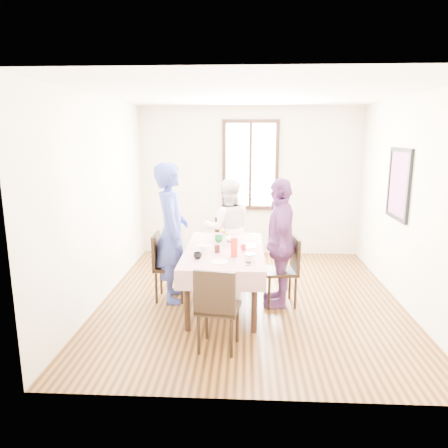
{
  "coord_description": "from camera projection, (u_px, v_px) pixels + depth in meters",
  "views": [
    {
      "loc": [
        -0.08,
        -5.43,
        2.22
      ],
      "look_at": [
        -0.35,
        -0.27,
        1.1
      ],
      "focal_mm": 33.6,
      "sensor_mm": 36.0,
      "label": 1
    }
  ],
  "objects": [
    {
      "name": "plate_left",
      "position": [
        204.0,
        246.0,
        5.52
      ],
      "size": [
        0.2,
        0.2,
        0.01
      ],
      "primitive_type": "cylinder",
      "color": "white",
      "rests_on": "tablecloth"
    },
    {
      "name": "drinking_glass",
      "position": [
        203.0,
        250.0,
        5.14
      ],
      "size": [
        0.07,
        0.07,
        0.1
      ],
      "primitive_type": "cylinder",
      "color": "silver",
      "rests_on": "tablecloth"
    },
    {
      "name": "chair_left",
      "position": [
        171.0,
        267.0,
        5.66
      ],
      "size": [
        0.42,
        0.42,
        0.91
      ],
      "primitive_type": "cube",
      "rotation": [
        0.0,
        0.0,
        -1.56
      ],
      "color": "black",
      "rests_on": "ground"
    },
    {
      "name": "chair_near",
      "position": [
        218.0,
        307.0,
        4.34
      ],
      "size": [
        0.48,
        0.48,
        0.91
      ],
      "primitive_type": "cube",
      "rotation": [
        0.0,
        0.0,
        -0.15
      ],
      "color": "black",
      "rests_on": "ground"
    },
    {
      "name": "mug_flag",
      "position": [
        244.0,
        248.0,
        5.31
      ],
      "size": [
        0.09,
        0.09,
        0.08
      ],
      "primitive_type": "imported",
      "rotation": [
        0.0,
        0.0,
        0.16
      ],
      "color": "red",
      "rests_on": "tablecloth"
    },
    {
      "name": "butter_lid",
      "position": [
        250.0,
        254.0,
        4.92
      ],
      "size": [
        0.12,
        0.12,
        0.01
      ],
      "primitive_type": "cylinder",
      "color": "blue",
      "rests_on": "butter_tub"
    },
    {
      "name": "person_far",
      "position": [
        228.0,
        228.0,
        6.5
      ],
      "size": [
        0.81,
        0.66,
        1.55
      ],
      "primitive_type": "imported",
      "rotation": [
        0.0,
        0.0,
        3.25
      ],
      "color": "white",
      "rests_on": "ground"
    },
    {
      "name": "window_frame",
      "position": [
        250.0,
        165.0,
        7.59
      ],
      "size": [
        1.02,
        0.06,
        1.62
      ],
      "primitive_type": "cube",
      "color": "black",
      "rests_on": "back_wall"
    },
    {
      "name": "person_left",
      "position": [
        171.0,
        233.0,
        5.55
      ],
      "size": [
        0.56,
        0.75,
        1.86
      ],
      "primitive_type": "imported",
      "rotation": [
        0.0,
        0.0,
        1.76
      ],
      "color": "#323D8F",
      "rests_on": "ground"
    },
    {
      "name": "chair_far",
      "position": [
        228.0,
        248.0,
        6.59
      ],
      "size": [
        0.45,
        0.45,
        0.91
      ],
      "primitive_type": "cube",
      "rotation": [
        0.0,
        0.0,
        3.21
      ],
      "color": "black",
      "rests_on": "ground"
    },
    {
      "name": "serving_bowl",
      "position": [
        232.0,
        239.0,
        5.78
      ],
      "size": [
        0.25,
        0.25,
        0.05
      ],
      "primitive_type": "imported",
      "rotation": [
        0.0,
        0.0,
        0.19
      ],
      "color": "white",
      "rests_on": "tablecloth"
    },
    {
      "name": "chair_right",
      "position": [
        280.0,
        271.0,
        5.48
      ],
      "size": [
        0.46,
        0.46,
        0.91
      ],
      "primitive_type": "cube",
      "rotation": [
        0.0,
        0.0,
        1.68
      ],
      "color": "black",
      "rests_on": "ground"
    },
    {
      "name": "art_poster",
      "position": [
        399.0,
        184.0,
        5.63
      ],
      "size": [
        0.04,
        0.76,
        0.96
      ],
      "primitive_type": "cube",
      "color": "red",
      "rests_on": "right_wall"
    },
    {
      "name": "ground",
      "position": [
        250.0,
        298.0,
        5.76
      ],
      "size": [
        4.5,
        4.5,
        0.0
      ],
      "primitive_type": "plane",
      "color": "#321C0C",
      "rests_on": "ground"
    },
    {
      "name": "butter_tub",
      "position": [
        250.0,
        257.0,
        4.93
      ],
      "size": [
        0.12,
        0.12,
        0.06
      ],
      "primitive_type": "cylinder",
      "color": "white",
      "rests_on": "tablecloth"
    },
    {
      "name": "plate_right",
      "position": [
        248.0,
        246.0,
        5.49
      ],
      "size": [
        0.2,
        0.2,
        0.01
      ],
      "primitive_type": "cylinder",
      "color": "white",
      "rests_on": "tablecloth"
    },
    {
      "name": "back_wall",
      "position": [
        250.0,
        182.0,
        7.67
      ],
      "size": [
        4.0,
        0.0,
        4.0
      ],
      "primitive_type": "plane",
      "rotation": [
        1.57,
        0.0,
        0.0
      ],
      "color": "beige",
      "rests_on": "ground"
    },
    {
      "name": "flower_vase",
      "position": [
        225.0,
        242.0,
        5.48
      ],
      "size": [
        0.06,
        0.06,
        0.12
      ],
      "primitive_type": "cylinder",
      "color": "silver",
      "rests_on": "tablecloth"
    },
    {
      "name": "right_wall",
      "position": [
        408.0,
        202.0,
        5.37
      ],
      "size": [
        0.0,
        4.5,
        4.5
      ],
      "primitive_type": "plane",
      "rotation": [
        1.57,
        0.0,
        -1.57
      ],
      "color": "beige",
      "rests_on": "ground"
    },
    {
      "name": "mug_black",
      "position": [
        197.0,
        256.0,
        4.96
      ],
      "size": [
        0.1,
        0.1,
        0.08
      ],
      "primitive_type": "imported",
      "rotation": [
        0.0,
        0.0,
        -0.06
      ],
      "color": "black",
      "rests_on": "tablecloth"
    },
    {
      "name": "dining_table",
      "position": [
        224.0,
        277.0,
        5.48
      ],
      "size": [
        0.88,
        1.68,
        0.75
      ],
      "primitive_type": "cube",
      "color": "black",
      "rests_on": "ground"
    },
    {
      "name": "window_pane",
      "position": [
        250.0,
        165.0,
        7.6
      ],
      "size": [
        0.9,
        0.02,
        1.5
      ],
      "primitive_type": "cube",
      "color": "white",
      "rests_on": "back_wall"
    },
    {
      "name": "tablecloth",
      "position": [
        224.0,
        249.0,
        5.4
      ],
      "size": [
        1.0,
        1.8,
        0.01
      ],
      "primitive_type": "cube",
      "color": "#5F0812",
      "rests_on": "dining_table"
    },
    {
      "name": "flower_bunch",
      "position": [
        225.0,
        234.0,
        5.45
      ],
      "size": [
        0.09,
        0.09,
        0.1
      ],
      "primitive_type": null,
      "color": "yellow",
      "rests_on": "flower_vase"
    },
    {
      "name": "juice_carton",
      "position": [
        234.0,
        247.0,
        5.03
      ],
      "size": [
        0.08,
        0.08,
        0.24
      ],
      "primitive_type": "cube",
      "color": "red",
      "rests_on": "tablecloth"
    },
    {
      "name": "jam_jar",
      "position": [
        217.0,
        249.0,
        5.21
      ],
      "size": [
        0.07,
        0.07,
        0.1
      ],
      "primitive_type": "cylinder",
      "color": "black",
      "rests_on": "tablecloth"
    },
    {
      "name": "mug_green",
      "position": [
        219.0,
        239.0,
        5.73
      ],
      "size": [
        0.16,
        0.16,
        0.09
      ],
      "primitive_type": "imported",
      "rotation": [
        0.0,
        0.0,
        -0.76
      ],
      "color": "#0C7226",
      "rests_on": "tablecloth"
    },
    {
      "name": "smartphone",
      "position": [
        248.0,
        264.0,
        4.77
      ],
      "size": [
        0.07,
        0.14,
        0.01
      ],
      "primitive_type": "cube",
      "color": "black",
      "rests_on": "tablecloth"
    },
    {
      "name": "person_right",
      "position": [
        280.0,
        243.0,
        5.4
      ],
      "size": [
        0.44,
        0.99,
        1.68
      ],
      "primitive_type": "imported",
      "rotation": [
        0.0,
        0.0,
        -1.6
      ],
      "color": "#67346D",
      "rests_on": "ground"
    },
    {
      "name": "plate_near",
      "position": [
        220.0,
        262.0,
        4.82
      ],
      "size": [
        0.2,
        0.2,
        0.01
      ],
      "primitive_type": "cylinder",
      "color": "white",
      "rests_on": "tablecloth"
    }
  ]
}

